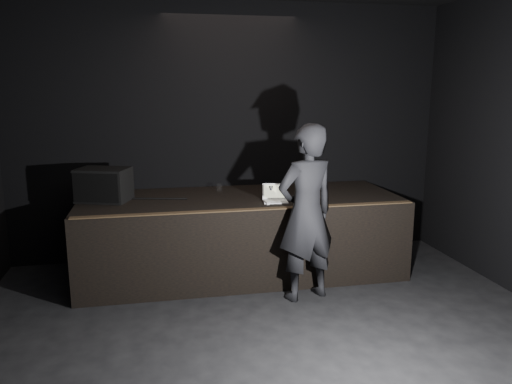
{
  "coord_description": "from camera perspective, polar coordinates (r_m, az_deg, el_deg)",
  "views": [
    {
      "loc": [
        -1.03,
        -3.36,
        2.35
      ],
      "look_at": [
        0.11,
        2.3,
        1.14
      ],
      "focal_mm": 35.0,
      "sensor_mm": 36.0,
      "label": 1
    }
  ],
  "objects": [
    {
      "name": "laptop",
      "position": [
        6.07,
        2.2,
        -0.56
      ],
      "size": [
        0.32,
        0.3,
        0.2
      ],
      "rotation": [
        0.0,
        0.0,
        -0.12
      ],
      "color": "white",
      "rests_on": "stage_riser"
    },
    {
      "name": "room_walls",
      "position": [
        3.53,
        5.66,
        6.41
      ],
      "size": [
        6.1,
        7.1,
        3.52
      ],
      "color": "black",
      "rests_on": "ground"
    },
    {
      "name": "riser_lip",
      "position": [
        5.64,
        -0.55,
        -1.99
      ],
      "size": [
        3.92,
        0.1,
        0.01
      ],
      "primitive_type": "cube",
      "color": "brown",
      "rests_on": "stage_riser"
    },
    {
      "name": "stage_riser",
      "position": [
        6.45,
        -1.74,
        -4.88
      ],
      "size": [
        4.0,
        1.5,
        1.0
      ],
      "primitive_type": "cube",
      "color": "black",
      "rests_on": "ground"
    },
    {
      "name": "stage_monitor",
      "position": [
        6.32,
        -17.04,
        0.8
      ],
      "size": [
        0.71,
        0.61,
        0.4
      ],
      "rotation": [
        0.0,
        0.0,
        -0.34
      ],
      "color": "black",
      "rests_on": "stage_riser"
    },
    {
      "name": "wii_remote",
      "position": [
        5.95,
        1.23,
        -1.19
      ],
      "size": [
        0.04,
        0.15,
        0.03
      ],
      "primitive_type": "cube",
      "rotation": [
        0.0,
        0.0,
        0.04
      ],
      "color": "silver",
      "rests_on": "stage_riser"
    },
    {
      "name": "cable",
      "position": [
        6.32,
        -12.48,
        -0.73
      ],
      "size": [
        1.0,
        0.24,
        0.02
      ],
      "primitive_type": "cylinder",
      "rotation": [
        0.0,
        1.57,
        -0.22
      ],
      "color": "black",
      "rests_on": "stage_riser"
    },
    {
      "name": "beer_can",
      "position": [
        6.16,
        1.69,
        -0.04
      ],
      "size": [
        0.07,
        0.07,
        0.18
      ],
      "color": "silver",
      "rests_on": "stage_riser"
    },
    {
      "name": "person",
      "position": [
        5.56,
        5.77,
        -2.42
      ],
      "size": [
        0.83,
        0.67,
        1.98
      ],
      "primitive_type": "imported",
      "rotation": [
        0.0,
        0.0,
        3.45
      ],
      "color": "black",
      "rests_on": "ground"
    },
    {
      "name": "plastic_cup",
      "position": [
        6.66,
        -4.21,
        0.52
      ],
      "size": [
        0.08,
        0.08,
        0.1
      ],
      "primitive_type": "cylinder",
      "color": "white",
      "rests_on": "stage_riser"
    }
  ]
}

